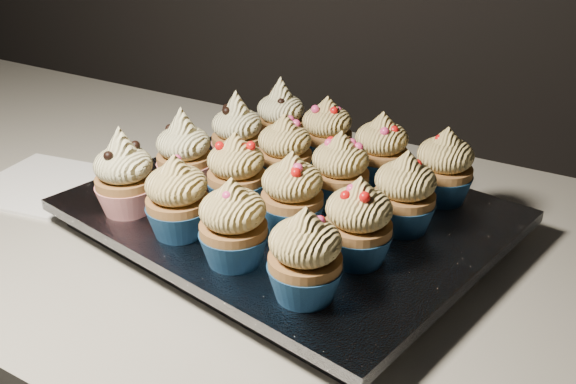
% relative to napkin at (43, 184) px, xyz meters
% --- Properties ---
extents(worktop, '(2.44, 0.64, 0.04)m').
position_rel_napkin_xyz_m(worktop, '(0.31, 0.08, -0.02)').
color(worktop, beige).
rests_on(worktop, cabinet).
extents(napkin, '(0.17, 0.17, 0.00)m').
position_rel_napkin_xyz_m(napkin, '(0.00, 0.00, 0.00)').
color(napkin, white).
rests_on(napkin, worktop).
extents(baking_tray, '(0.44, 0.36, 0.02)m').
position_rel_napkin_xyz_m(baking_tray, '(0.33, 0.06, 0.01)').
color(baking_tray, black).
rests_on(baking_tray, worktop).
extents(foil_lining, '(0.48, 0.40, 0.01)m').
position_rel_napkin_xyz_m(foil_lining, '(0.33, 0.06, 0.03)').
color(foil_lining, silver).
rests_on(foil_lining, baking_tray).
extents(cupcake_0, '(0.06, 0.06, 0.10)m').
position_rel_napkin_xyz_m(cupcake_0, '(0.19, -0.04, 0.07)').
color(cupcake_0, red).
rests_on(cupcake_0, foil_lining).
extents(cupcake_1, '(0.06, 0.06, 0.08)m').
position_rel_napkin_xyz_m(cupcake_1, '(0.27, -0.05, 0.07)').
color(cupcake_1, navy).
rests_on(cupcake_1, foil_lining).
extents(cupcake_2, '(0.06, 0.06, 0.08)m').
position_rel_napkin_xyz_m(cupcake_2, '(0.34, -0.06, 0.07)').
color(cupcake_2, navy).
rests_on(cupcake_2, foil_lining).
extents(cupcake_3, '(0.06, 0.06, 0.08)m').
position_rel_napkin_xyz_m(cupcake_3, '(0.43, -0.08, 0.07)').
color(cupcake_3, navy).
rests_on(cupcake_3, foil_lining).
extents(cupcake_4, '(0.06, 0.06, 0.10)m').
position_rel_napkin_xyz_m(cupcake_4, '(0.20, 0.04, 0.07)').
color(cupcake_4, red).
rests_on(cupcake_4, foil_lining).
extents(cupcake_5, '(0.06, 0.06, 0.08)m').
position_rel_napkin_xyz_m(cupcake_5, '(0.28, 0.03, 0.07)').
color(cupcake_5, navy).
rests_on(cupcake_5, foil_lining).
extents(cupcake_6, '(0.06, 0.06, 0.08)m').
position_rel_napkin_xyz_m(cupcake_6, '(0.36, 0.02, 0.07)').
color(cupcake_6, navy).
rests_on(cupcake_6, foil_lining).
extents(cupcake_7, '(0.06, 0.06, 0.08)m').
position_rel_napkin_xyz_m(cupcake_7, '(0.44, -0.00, 0.07)').
color(cupcake_7, navy).
rests_on(cupcake_7, foil_lining).
extents(cupcake_8, '(0.06, 0.06, 0.10)m').
position_rel_napkin_xyz_m(cupcake_8, '(0.22, 0.12, 0.07)').
color(cupcake_8, red).
rests_on(cupcake_8, foil_lining).
extents(cupcake_9, '(0.06, 0.06, 0.08)m').
position_rel_napkin_xyz_m(cupcake_9, '(0.30, 0.11, 0.07)').
color(cupcake_9, navy).
rests_on(cupcake_9, foil_lining).
extents(cupcake_10, '(0.06, 0.06, 0.08)m').
position_rel_napkin_xyz_m(cupcake_10, '(0.37, 0.09, 0.07)').
color(cupcake_10, navy).
rests_on(cupcake_10, foil_lining).
extents(cupcake_11, '(0.06, 0.06, 0.08)m').
position_rel_napkin_xyz_m(cupcake_11, '(0.45, 0.08, 0.07)').
color(cupcake_11, navy).
rests_on(cupcake_11, foil_lining).
extents(cupcake_12, '(0.06, 0.06, 0.10)m').
position_rel_napkin_xyz_m(cupcake_12, '(0.23, 0.19, 0.07)').
color(cupcake_12, red).
rests_on(cupcake_12, foil_lining).
extents(cupcake_13, '(0.06, 0.06, 0.08)m').
position_rel_napkin_xyz_m(cupcake_13, '(0.31, 0.18, 0.07)').
color(cupcake_13, navy).
rests_on(cupcake_13, foil_lining).
extents(cupcake_14, '(0.06, 0.06, 0.08)m').
position_rel_napkin_xyz_m(cupcake_14, '(0.39, 0.17, 0.07)').
color(cupcake_14, navy).
rests_on(cupcake_14, foil_lining).
extents(cupcake_15, '(0.06, 0.06, 0.08)m').
position_rel_napkin_xyz_m(cupcake_15, '(0.46, 0.16, 0.07)').
color(cupcake_15, navy).
rests_on(cupcake_15, foil_lining).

